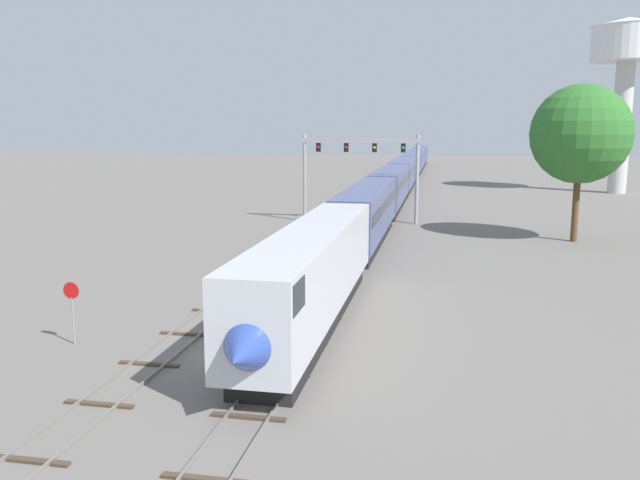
# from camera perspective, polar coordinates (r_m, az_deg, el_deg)

# --- Properties ---
(ground_plane) EXTENTS (400.00, 400.00, 0.00)m
(ground_plane) POSITION_cam_1_polar(r_m,az_deg,el_deg) (28.77, -6.58, -9.92)
(ground_plane) COLOR slate
(track_main) EXTENTS (2.60, 200.00, 0.16)m
(track_main) POSITION_cam_1_polar(r_m,az_deg,el_deg) (86.55, 6.68, 3.45)
(track_main) COLOR slate
(track_main) RESTS_ON ground
(track_near) EXTENTS (2.60, 160.00, 0.16)m
(track_near) POSITION_cam_1_polar(r_m,az_deg,el_deg) (67.52, 0.74, 1.70)
(track_near) COLOR slate
(track_near) RESTS_ON ground
(passenger_train) EXTENTS (3.04, 160.01, 4.80)m
(passenger_train) POSITION_cam_1_polar(r_m,az_deg,el_deg) (100.13, 7.30, 5.77)
(passenger_train) COLOR silver
(passenger_train) RESTS_ON ground
(signal_gantry) EXTENTS (12.10, 0.49, 8.90)m
(signal_gantry) POSITION_cam_1_polar(r_m,az_deg,el_deg) (66.44, 3.53, 7.10)
(signal_gantry) COLOR #999BA0
(signal_gantry) RESTS_ON ground
(water_tower) EXTENTS (10.11, 10.11, 24.93)m
(water_tower) POSITION_cam_1_polar(r_m,az_deg,el_deg) (105.86, 25.27, 14.43)
(water_tower) COLOR beige
(water_tower) RESTS_ON ground
(stop_sign) EXTENTS (0.76, 0.08, 2.88)m
(stop_sign) POSITION_cam_1_polar(r_m,az_deg,el_deg) (31.37, -20.88, -5.26)
(stop_sign) COLOR gray
(stop_sign) RESTS_ON ground
(trackside_tree_left) EXTENTS (8.27, 8.27, 13.23)m
(trackside_tree_left) POSITION_cam_1_polar(r_m,az_deg,el_deg) (59.13, 21.84, 8.58)
(trackside_tree_left) COLOR brown
(trackside_tree_left) RESTS_ON ground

